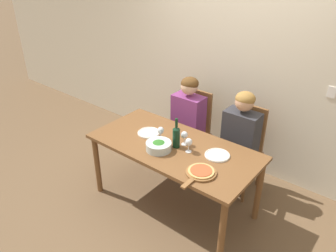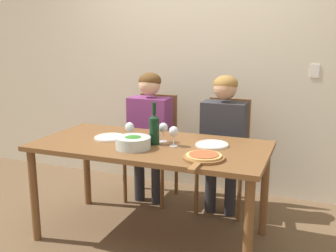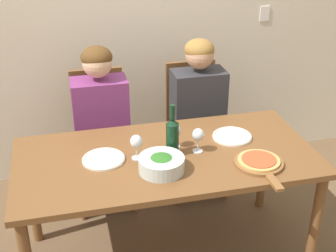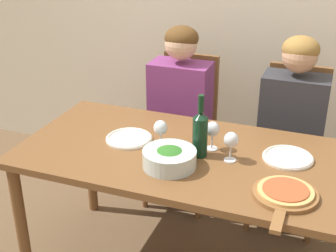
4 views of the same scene
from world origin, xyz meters
The scene contains 15 objects.
ground_plane centered at (0.00, 0.00, 0.00)m, with size 40.00×40.00×0.00m, color brown.
back_wall centered at (0.00, 1.21, 1.35)m, with size 10.00×0.06×2.70m.
dining_table centered at (0.00, 0.00, 0.68)m, with size 1.75×0.85×0.77m.
chair_left centered at (-0.31, 0.78, 0.53)m, with size 0.42×0.42×1.00m.
chair_right centered at (0.40, 0.78, 0.53)m, with size 0.42×0.42×1.00m.
person_woman centered at (-0.31, 0.66, 0.74)m, with size 0.47×0.51×1.23m.
person_man centered at (0.40, 0.66, 0.74)m, with size 0.47×0.51×1.23m.
wine_bottle centered at (0.04, -0.01, 0.89)m, with size 0.07×0.07×0.32m.
broccoli_bowl centered at (-0.07, -0.16, 0.81)m, with size 0.25×0.25×0.09m.
dinner_plate_left centered at (-0.36, 0.02, 0.77)m, with size 0.24×0.24×0.02m.
dinner_plate_right centered at (0.45, 0.11, 0.77)m, with size 0.24×0.24×0.02m.
pizza_on_board centered at (0.48, -0.23, 0.78)m, with size 0.28×0.42×0.04m.
wine_glass_left centered at (-0.17, 0.00, 0.87)m, with size 0.07×0.07×0.15m.
wine_glass_right centered at (0.19, -0.01, 0.87)m, with size 0.07×0.07×0.15m.
wine_glass_centre centered at (0.07, 0.08, 0.87)m, with size 0.07×0.07×0.15m.
Camera 2 is at (1.16, -2.61, 1.55)m, focal length 42.00 mm.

